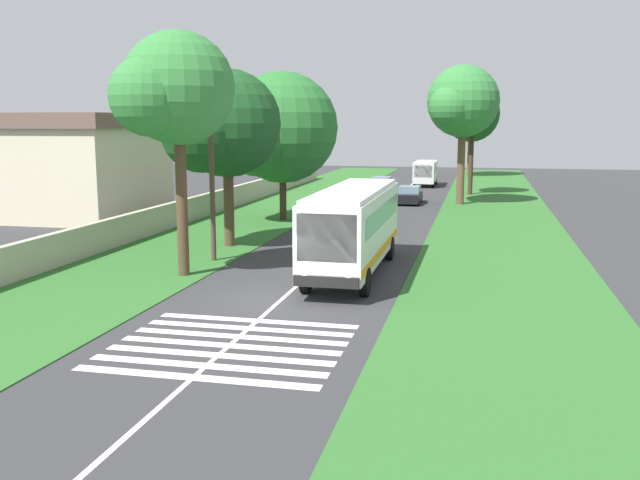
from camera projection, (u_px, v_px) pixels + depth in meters
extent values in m
plane|color=#333335|center=(280.00, 301.00, 26.04)|extent=(160.00, 160.00, 0.00)
cube|color=#2D6628|center=(217.00, 232.00, 42.25)|extent=(120.00, 8.00, 0.04)
cube|color=#2D6628|center=(499.00, 242.00, 38.66)|extent=(120.00, 8.00, 0.04)
cube|color=silver|center=(352.00, 237.00, 40.46)|extent=(110.00, 0.16, 0.01)
cube|color=white|center=(354.00, 226.00, 30.44)|extent=(11.00, 2.50, 2.90)
cube|color=slate|center=(355.00, 213.00, 30.64)|extent=(9.68, 2.54, 0.85)
cube|color=slate|center=(327.00, 238.00, 25.13)|extent=(0.08, 2.20, 1.74)
cube|color=orange|center=(353.00, 249.00, 30.60)|extent=(10.78, 2.53, 0.36)
cube|color=white|center=(354.00, 190.00, 30.18)|extent=(10.56, 2.30, 0.18)
cube|color=black|center=(326.00, 282.00, 25.28)|extent=(0.16, 2.40, 0.40)
sphere|color=#F2EDCC|center=(305.00, 277.00, 25.49)|extent=(0.24, 0.24, 0.24)
sphere|color=#F2EDCC|center=(348.00, 279.00, 25.14)|extent=(0.24, 0.24, 0.24)
cylinder|color=black|center=(306.00, 279.00, 27.20)|extent=(1.10, 0.32, 1.10)
cylinder|color=black|center=(343.00, 246.00, 34.31)|extent=(1.10, 0.32, 1.10)
cylinder|color=black|center=(365.00, 282.00, 26.69)|extent=(1.10, 0.32, 1.10)
cylinder|color=black|center=(390.00, 248.00, 33.81)|extent=(1.10, 0.32, 1.10)
cube|color=silver|center=(193.00, 377.00, 18.27)|extent=(0.45, 6.80, 0.01)
cube|color=silver|center=(206.00, 366.00, 19.14)|extent=(0.45, 6.80, 0.01)
cube|color=silver|center=(218.00, 355.00, 20.00)|extent=(0.45, 6.80, 0.01)
cube|color=silver|center=(229.00, 346.00, 20.87)|extent=(0.45, 6.80, 0.01)
cube|color=silver|center=(239.00, 337.00, 21.74)|extent=(0.45, 6.80, 0.01)
cube|color=silver|center=(249.00, 328.00, 22.60)|extent=(0.45, 6.80, 0.01)
cube|color=silver|center=(257.00, 321.00, 23.47)|extent=(0.45, 6.80, 0.01)
cube|color=#145933|center=(350.00, 206.00, 50.75)|extent=(4.30, 1.75, 0.70)
cube|color=slate|center=(350.00, 198.00, 50.55)|extent=(2.00, 1.61, 0.55)
cylinder|color=black|center=(335.00, 211.00, 49.66)|extent=(0.64, 0.22, 0.64)
cylinder|color=black|center=(343.00, 207.00, 52.25)|extent=(0.64, 0.22, 0.64)
cylinder|color=black|center=(357.00, 212.00, 49.31)|extent=(0.64, 0.22, 0.64)
cylinder|color=black|center=(364.00, 207.00, 51.91)|extent=(0.64, 0.22, 0.64)
cube|color=black|center=(410.00, 197.00, 57.03)|extent=(4.30, 1.75, 0.70)
cube|color=slate|center=(410.00, 189.00, 56.83)|extent=(2.00, 1.61, 0.55)
cylinder|color=black|center=(398.00, 201.00, 55.93)|extent=(0.64, 0.22, 0.64)
cylinder|color=black|center=(402.00, 198.00, 58.53)|extent=(0.64, 0.22, 0.64)
cylinder|color=black|center=(418.00, 202.00, 55.59)|extent=(0.64, 0.22, 0.64)
cylinder|color=black|center=(421.00, 198.00, 58.19)|extent=(0.64, 0.22, 0.64)
cube|color=gray|center=(382.00, 186.00, 66.67)|extent=(4.30, 1.75, 0.70)
cube|color=slate|center=(382.00, 180.00, 66.47)|extent=(2.00, 1.61, 0.55)
cylinder|color=black|center=(371.00, 189.00, 65.58)|extent=(0.64, 0.22, 0.64)
cylinder|color=black|center=(376.00, 187.00, 68.17)|extent=(0.64, 0.22, 0.64)
cylinder|color=black|center=(388.00, 190.00, 65.23)|extent=(0.64, 0.22, 0.64)
cylinder|color=black|center=(392.00, 187.00, 67.83)|extent=(0.64, 0.22, 0.64)
cube|color=silver|center=(425.00, 172.00, 72.54)|extent=(6.00, 2.10, 2.10)
cube|color=slate|center=(426.00, 168.00, 72.67)|extent=(5.04, 2.13, 0.70)
cube|color=slate|center=(423.00, 171.00, 69.65)|extent=(0.06, 1.76, 1.18)
cylinder|color=black|center=(414.00, 184.00, 71.11)|extent=(0.76, 0.24, 0.76)
cylinder|color=black|center=(418.00, 181.00, 74.76)|extent=(0.76, 0.24, 0.76)
cylinder|color=black|center=(433.00, 184.00, 70.69)|extent=(0.76, 0.24, 0.76)
cylinder|color=black|center=(436.00, 181.00, 74.34)|extent=(0.76, 0.24, 0.76)
cylinder|color=#3D2D1E|center=(283.00, 189.00, 47.18)|extent=(0.46, 0.46, 4.11)
sphere|color=#286B2D|center=(282.00, 127.00, 46.50)|extent=(7.33, 7.33, 7.33)
sphere|color=#286B2D|center=(291.00, 135.00, 48.71)|extent=(4.97, 4.97, 4.97)
sphere|color=#286B2D|center=(258.00, 136.00, 45.07)|extent=(5.14, 5.14, 5.14)
cylinder|color=#4C3826|center=(182.00, 199.00, 29.78)|extent=(0.47, 0.47, 6.57)
sphere|color=#337A38|center=(178.00, 88.00, 29.02)|extent=(4.69, 4.69, 4.69)
sphere|color=#337A38|center=(192.00, 98.00, 30.43)|extent=(2.70, 2.70, 2.70)
sphere|color=#337A38|center=(150.00, 96.00, 28.10)|extent=(3.25, 3.25, 3.25)
cylinder|color=#4C3826|center=(229.00, 200.00, 37.13)|extent=(0.54, 0.54, 4.89)
sphere|color=#19471E|center=(227.00, 123.00, 36.47)|extent=(5.58, 5.58, 5.58)
sphere|color=#19471E|center=(238.00, 131.00, 38.15)|extent=(3.37, 3.37, 3.37)
sphere|color=#19471E|center=(202.00, 132.00, 35.38)|extent=(4.14, 4.14, 4.14)
cylinder|color=brown|center=(470.00, 153.00, 85.19)|extent=(0.57, 0.57, 5.60)
sphere|color=#19471E|center=(471.00, 114.00, 84.42)|extent=(6.72, 6.72, 6.72)
sphere|color=#19471E|center=(471.00, 118.00, 86.44)|extent=(3.88, 3.88, 3.88)
sphere|color=#19471E|center=(462.00, 118.00, 83.11)|extent=(4.16, 4.16, 4.16)
cylinder|color=brown|center=(461.00, 163.00, 55.80)|extent=(0.60, 0.60, 6.54)
sphere|color=#337A38|center=(463.00, 101.00, 55.00)|extent=(5.62, 5.62, 5.62)
sphere|color=#337A38|center=(463.00, 107.00, 56.70)|extent=(4.03, 4.03, 4.03)
sphere|color=#337A38|center=(451.00, 106.00, 53.91)|extent=(3.40, 3.40, 3.40)
cylinder|color=#3D2D1E|center=(471.00, 160.00, 63.50)|extent=(0.42, 0.42, 6.24)
sphere|color=#19471E|center=(473.00, 111.00, 62.78)|extent=(4.45, 4.45, 4.45)
sphere|color=#19471E|center=(473.00, 115.00, 64.12)|extent=(3.19, 3.19, 3.19)
sphere|color=#19471E|center=(465.00, 114.00, 61.91)|extent=(2.74, 2.74, 2.74)
cylinder|color=#473828|center=(212.00, 174.00, 32.88)|extent=(0.24, 0.24, 8.21)
cube|color=#3D3326|center=(210.00, 97.00, 32.30)|extent=(0.12, 1.40, 0.12)
cube|color=#B2A893|center=(196.00, 208.00, 47.67)|extent=(70.00, 0.40, 1.55)
cube|color=beige|center=(89.00, 172.00, 49.04)|extent=(11.01, 7.53, 6.12)
cube|color=brown|center=(87.00, 121.00, 48.46)|extent=(11.61, 8.13, 0.98)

